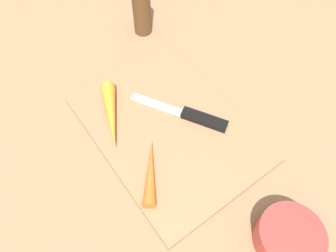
# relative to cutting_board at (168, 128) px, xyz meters

# --- Properties ---
(ground_plane) EXTENTS (1.40, 1.40, 0.00)m
(ground_plane) POSITION_rel_cutting_board_xyz_m (0.00, 0.00, -0.01)
(ground_plane) COLOR #8C6D4C
(cutting_board) EXTENTS (0.36, 0.26, 0.01)m
(cutting_board) POSITION_rel_cutting_board_xyz_m (0.00, 0.00, 0.00)
(cutting_board) COLOR #99704C
(cutting_board) RESTS_ON ground_plane
(knife) EXTENTS (0.18, 0.12, 0.01)m
(knife) POSITION_rel_cutting_board_xyz_m (-0.02, -0.06, 0.01)
(knife) COLOR #B7B7BC
(knife) RESTS_ON cutting_board
(carrot_short) EXTENTS (0.11, 0.09, 0.02)m
(carrot_short) POSITION_rel_cutting_board_xyz_m (-0.06, 0.08, 0.02)
(carrot_short) COLOR orange
(carrot_short) RESTS_ON cutting_board
(carrot_long) EXTENTS (0.15, 0.09, 0.03)m
(carrot_long) POSITION_rel_cutting_board_xyz_m (0.07, 0.08, 0.02)
(carrot_long) COLOR orange
(carrot_long) RESTS_ON cutting_board
(small_bowl) EXTENTS (0.10, 0.10, 0.05)m
(small_bowl) POSITION_rel_cutting_board_xyz_m (-0.28, -0.03, 0.02)
(small_bowl) COLOR red
(small_bowl) RESTS_ON ground_plane
(pepper_grinder) EXTENTS (0.04, 0.04, 0.13)m
(pepper_grinder) POSITION_rel_cutting_board_xyz_m (0.27, -0.12, 0.06)
(pepper_grinder) COLOR brown
(pepper_grinder) RESTS_ON ground_plane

